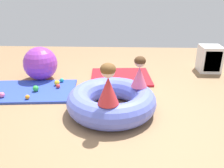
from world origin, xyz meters
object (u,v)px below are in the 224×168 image
at_px(play_ball_blue, 110,69).
at_px(play_ball_pink, 2,95).
at_px(inflatable_cushion, 111,101).
at_px(play_ball_yellow, 57,83).
at_px(child_in_red, 108,85).
at_px(play_ball_orange, 27,97).
at_px(exercise_ball_large, 40,64).
at_px(play_ball_teal, 62,80).
at_px(play_ball_green, 36,88).
at_px(play_ball_green_second, 108,78).
at_px(play_ball_red, 58,86).
at_px(child_in_pink, 139,72).
at_px(storage_cube, 210,59).

bearing_deg(play_ball_blue, play_ball_pink, -140.79).
height_order(inflatable_cushion, play_ball_yellow, inflatable_cushion).
bearing_deg(child_in_red, play_ball_pink, -71.91).
xyz_separation_m(play_ball_yellow, play_ball_orange, (-0.33, -0.59, -0.01)).
bearing_deg(exercise_ball_large, play_ball_teal, -26.80).
xyz_separation_m(play_ball_green, play_ball_green_second, (1.24, 0.59, -0.00)).
height_order(child_in_red, play_ball_blue, child_in_red).
xyz_separation_m(child_in_red, play_ball_pink, (-1.80, 0.75, -0.53)).
height_order(play_ball_teal, play_ball_yellow, play_ball_yellow).
relative_size(play_ball_teal, play_ball_red, 1.03).
bearing_deg(play_ball_green_second, play_ball_yellow, -161.92).
height_order(play_ball_blue, play_ball_yellow, play_ball_yellow).
bearing_deg(child_in_pink, play_ball_blue, 6.22).
bearing_deg(exercise_ball_large, play_ball_red, -48.29).
distance_m(play_ball_red, play_ball_orange, 0.60).
bearing_deg(storage_cube, exercise_ball_large, -169.91).
bearing_deg(play_ball_red, child_in_red, -50.34).
bearing_deg(play_ball_pink, inflatable_cushion, -10.14).
distance_m(inflatable_cushion, play_ball_red, 1.25).
bearing_deg(child_in_pink, play_ball_yellow, 51.67).
bearing_deg(inflatable_cushion, play_ball_red, 143.13).
height_order(play_ball_orange, play_ball_green_second, play_ball_green_second).
relative_size(child_in_red, play_ball_green_second, 5.24).
distance_m(child_in_red, play_ball_blue, 2.22).
relative_size(child_in_red, play_ball_pink, 5.97).
distance_m(play_ball_pink, storage_cube, 4.18).
distance_m(child_in_red, play_ball_yellow, 1.73).
bearing_deg(play_ball_blue, play_ball_green, -137.41).
bearing_deg(child_in_red, play_ball_green_second, -136.08).
bearing_deg(exercise_ball_large, play_ball_pink, -111.46).
height_order(child_in_red, play_ball_orange, child_in_red).
bearing_deg(inflatable_cushion, play_ball_green, 156.44).
xyz_separation_m(play_ball_red, play_ball_blue, (0.89, 0.98, -0.01)).
bearing_deg(play_ball_red, play_ball_yellow, 112.74).
height_order(play_ball_green, play_ball_yellow, play_ball_green).
bearing_deg(play_ball_red, exercise_ball_large, 131.71).
relative_size(play_ball_yellow, exercise_ball_large, 0.15).
distance_m(play_ball_teal, play_ball_red, 0.28).
bearing_deg(exercise_ball_large, play_ball_green_second, -3.78).
bearing_deg(exercise_ball_large, play_ball_yellow, -43.99).
xyz_separation_m(child_in_red, play_ball_red, (-0.97, 1.17, -0.54)).
height_order(play_ball_blue, play_ball_orange, play_ball_orange).
bearing_deg(inflatable_cushion, play_ball_yellow, 140.33).
bearing_deg(play_ball_green, play_ball_teal, 51.45).
distance_m(play_ball_blue, storage_cube, 2.18).
distance_m(inflatable_cushion, play_ball_yellow, 1.36).
bearing_deg(inflatable_cushion, play_ball_teal, 134.00).
height_order(inflatable_cushion, play_ball_red, inflatable_cushion).
height_order(child_in_red, child_in_pink, child_in_red).
relative_size(play_ball_green, exercise_ball_large, 0.16).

